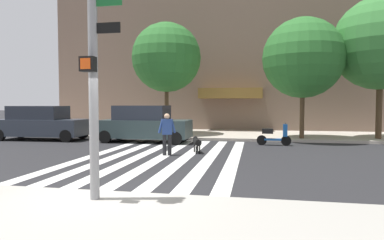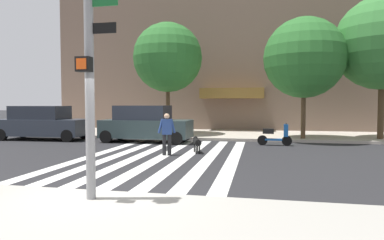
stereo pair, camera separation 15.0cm
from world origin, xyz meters
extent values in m
plane|color=#232326|center=(0.00, 5.67, 0.00)|extent=(160.00, 160.00, 0.00)
cube|color=#B4A99A|center=(0.00, 14.35, 0.07)|extent=(80.00, 6.00, 0.15)
cube|color=silver|center=(-3.09, 5.67, 0.00)|extent=(0.45, 10.75, 0.01)
cube|color=silver|center=(-2.19, 5.67, 0.00)|extent=(0.45, 10.75, 0.01)
cube|color=silver|center=(-1.29, 5.67, 0.00)|extent=(0.45, 10.75, 0.01)
cube|color=silver|center=(-0.39, 5.67, 0.00)|extent=(0.45, 10.75, 0.01)
cube|color=silver|center=(0.51, 5.67, 0.00)|extent=(0.45, 10.75, 0.01)
cube|color=silver|center=(1.41, 5.67, 0.00)|extent=(0.45, 10.75, 0.01)
cube|color=silver|center=(2.31, 5.67, 0.00)|extent=(0.45, 10.75, 0.01)
cube|color=brown|center=(1.39, 16.75, 2.75)|extent=(4.36, 1.60, 0.70)
cylinder|color=gray|center=(-0.01, -0.63, 3.05)|extent=(0.18, 0.18, 5.80)
cube|color=black|center=(-0.01, -0.83, 2.75)|extent=(0.28, 0.18, 0.28)
cube|color=#E54C14|center=(-0.01, -0.93, 2.75)|extent=(0.20, 0.01, 0.20)
cube|color=#19662D|center=(0.29, -0.63, 3.95)|extent=(0.60, 0.03, 0.18)
cube|color=black|center=(0.27, -0.63, 3.45)|extent=(0.56, 0.03, 0.20)
cube|color=#2D333F|center=(-8.63, 10.05, 0.70)|extent=(4.92, 2.13, 0.91)
cube|color=#232833|center=(-8.83, 10.04, 1.53)|extent=(2.92, 1.83, 0.74)
cylinder|color=black|center=(-6.72, 11.02, 0.33)|extent=(0.67, 0.24, 0.66)
cylinder|color=black|center=(-6.65, 9.22, 0.33)|extent=(0.67, 0.24, 0.66)
cylinder|color=black|center=(-10.61, 10.88, 0.33)|extent=(0.67, 0.24, 0.66)
cylinder|color=black|center=(-10.55, 9.08, 0.33)|extent=(0.67, 0.24, 0.66)
cube|color=#2A3A3B|center=(-2.58, 10.05, 0.71)|extent=(4.72, 1.96, 0.92)
cube|color=#232833|center=(-2.77, 10.05, 1.55)|extent=(2.75, 1.70, 0.76)
cylinder|color=black|center=(-0.70, 10.87, 0.33)|extent=(0.66, 0.23, 0.66)
cylinder|color=black|center=(-0.73, 9.16, 0.33)|extent=(0.66, 0.23, 0.66)
cylinder|color=black|center=(-4.43, 10.94, 0.33)|extent=(0.66, 0.23, 0.66)
cylinder|color=black|center=(-4.46, 9.22, 0.33)|extent=(0.66, 0.23, 0.66)
cylinder|color=black|center=(4.56, 9.86, 0.24)|extent=(0.48, 0.12, 0.48)
cylinder|color=black|center=(3.41, 9.90, 0.24)|extent=(0.48, 0.16, 0.48)
cube|color=#164B92|center=(3.93, 9.88, 0.29)|extent=(0.81, 0.35, 0.08)
cube|color=black|center=(3.68, 9.89, 0.69)|extent=(0.53, 0.32, 0.24)
cube|color=#164B92|center=(4.51, 9.86, 0.74)|extent=(0.21, 0.29, 0.60)
cylinder|color=black|center=(4.51, 9.86, 1.09)|extent=(0.05, 0.50, 0.04)
cylinder|color=#4C3823|center=(-2.35, 13.48, 1.93)|extent=(0.25, 0.25, 3.56)
sphere|color=#286628|center=(-2.35, 13.48, 4.89)|extent=(4.29, 4.29, 4.29)
cylinder|color=#4C3823|center=(5.58, 12.15, 1.72)|extent=(0.24, 0.24, 3.14)
sphere|color=#286628|center=(5.58, 12.15, 4.48)|extent=(4.30, 4.30, 4.30)
cylinder|color=#4C3823|center=(9.61, 12.73, 2.01)|extent=(0.31, 0.31, 3.72)
sphere|color=#337533|center=(9.61, 12.73, 5.23)|extent=(4.94, 4.94, 4.94)
cylinder|color=black|center=(-0.40, 5.88, 0.41)|extent=(0.19, 0.19, 0.82)
cylinder|color=black|center=(-0.21, 5.95, 0.41)|extent=(0.19, 0.19, 0.82)
cube|color=navy|center=(-0.31, 5.92, 1.12)|extent=(0.44, 0.35, 0.60)
cylinder|color=navy|center=(-0.53, 5.84, 1.15)|extent=(0.24, 0.16, 0.57)
cylinder|color=navy|center=(-0.08, 5.99, 1.15)|extent=(0.24, 0.16, 0.57)
sphere|color=tan|center=(-0.31, 5.92, 1.53)|extent=(0.28, 0.28, 0.22)
cylinder|color=black|center=(0.74, 6.75, 0.45)|extent=(0.48, 0.76, 0.26)
sphere|color=black|center=(0.60, 7.16, 0.55)|extent=(0.25, 0.25, 0.20)
cylinder|color=black|center=(0.89, 6.31, 0.50)|extent=(0.11, 0.23, 0.16)
cylinder|color=black|center=(0.59, 6.96, 0.16)|extent=(0.07, 0.07, 0.32)
cylinder|color=black|center=(0.72, 7.01, 0.16)|extent=(0.07, 0.07, 0.32)
cylinder|color=black|center=(0.75, 6.49, 0.16)|extent=(0.07, 0.07, 0.32)
cylinder|color=black|center=(0.89, 6.53, 0.16)|extent=(0.07, 0.07, 0.32)
camera|label=1|loc=(3.04, -6.57, 2.01)|focal=31.02mm
camera|label=2|loc=(3.19, -6.54, 2.01)|focal=31.02mm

